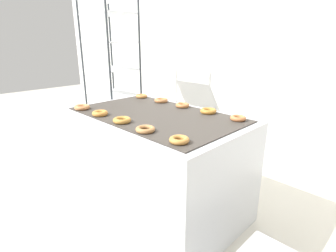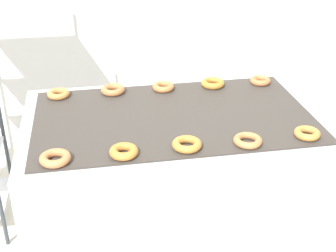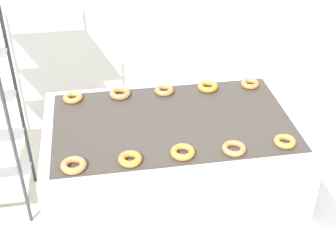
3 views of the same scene
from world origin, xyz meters
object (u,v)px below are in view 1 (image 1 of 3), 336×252
donut_far_leftmost (142,96)px  donut_far_left (161,100)px  donut_near_rightmost (179,140)px  donut_far_right (208,111)px  donut_near_leftmost (82,107)px  donut_near_right (145,129)px  fryer_machine (156,163)px  donut_far_center (182,105)px  donut_near_center (122,120)px  donut_far_rightmost (238,118)px  donut_near_left (100,113)px  baking_rack_cart (112,82)px

donut_far_leftmost → donut_far_left: (0.30, 0.00, 0.00)m
donut_near_rightmost → donut_far_right: bearing=112.8°
donut_near_leftmost → donut_near_right: donut_near_leftmost is taller
fryer_machine → donut_far_center: bearing=89.1°
donut_near_leftmost → donut_near_center: (0.56, 0.02, -0.00)m
donut_near_rightmost → donut_far_rightmost: 0.64m
donut_near_left → donut_far_rightmost: (0.85, 0.66, -0.00)m
baking_rack_cart → donut_near_left: (0.98, -0.77, -0.06)m
donut_far_leftmost → donut_far_center: 0.58m
donut_near_right → donut_far_left: 0.87m
donut_far_left → donut_near_center: bearing=-67.4°
baking_rack_cart → donut_far_left: baking_rack_cart is taller
donut_far_center → donut_near_rightmost: bearing=-49.4°
donut_far_right → donut_far_rightmost: bearing=-1.5°
fryer_machine → baking_rack_cart: (-1.26, 0.43, 0.52)m
donut_near_leftmost → donut_far_right: bearing=38.1°
fryer_machine → donut_near_rightmost: size_ratio=12.43×
fryer_machine → donut_far_rightmost: bearing=29.3°
donut_near_leftmost → donut_far_center: size_ratio=1.07×
fryer_machine → donut_far_right: size_ratio=11.22×
donut_near_right → donut_far_right: 0.67m
donut_near_right → donut_near_left: bearing=-179.7°
donut_far_rightmost → donut_near_leftmost: bearing=-149.7°
donut_near_leftmost → donut_far_center: donut_near_leftmost is taller
donut_near_center → donut_far_leftmost: size_ratio=1.09×
baking_rack_cart → donut_near_rightmost: size_ratio=15.72×
donut_far_leftmost → fryer_machine: bearing=-30.1°
fryer_machine → donut_far_right: bearing=48.5°
baking_rack_cart → donut_near_center: 1.47m
donut_far_leftmost → donut_far_center: same height
donut_far_left → donut_far_center: 0.28m
baking_rack_cart → donut_near_rightmost: bearing=-22.4°
donut_near_leftmost → donut_near_rightmost: size_ratio=1.10×
donut_near_rightmost → donut_far_left: (-0.84, 0.66, 0.00)m
donut_near_right → fryer_machine: bearing=129.2°
donut_near_rightmost → donut_near_left: bearing=-178.8°
fryer_machine → donut_near_rightmost: bearing=-29.8°
donut_near_right → donut_near_leftmost: bearing=-179.6°
donut_far_leftmost → donut_far_right: (0.86, -0.00, 0.00)m
baking_rack_cart → donut_near_left: 1.25m
donut_near_left → donut_near_center: bearing=2.9°
fryer_machine → donut_far_right: donut_far_right is taller
donut_near_leftmost → donut_near_right: bearing=0.4°
baking_rack_cart → donut_far_left: 0.99m
baking_rack_cart → donut_near_rightmost: 1.97m
donut_near_leftmost → donut_near_right: size_ratio=1.02×
donut_near_left → donut_near_leftmost: bearing=-179.3°
donut_near_rightmost → donut_far_leftmost: donut_far_leftmost is taller
baking_rack_cart → donut_far_right: (1.55, -0.10, -0.06)m
fryer_machine → donut_near_rightmost: 0.79m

